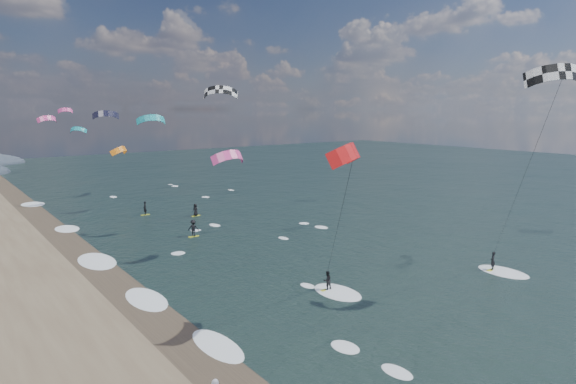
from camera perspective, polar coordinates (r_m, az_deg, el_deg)
ground at (r=31.15m, az=15.64°, el=-15.67°), size 260.00×260.00×0.00m
wet_sand_strip at (r=31.58m, az=-14.29°, el=-15.24°), size 3.00×240.00×0.00m
kitesurfer_near_a at (r=37.01m, az=28.42°, el=7.01°), size 7.62×9.08×16.47m
kitesurfer_near_b at (r=30.07m, az=6.95°, el=-1.81°), size 6.80×8.73×12.12m
far_kitesurfers at (r=56.03m, az=-12.25°, el=-3.15°), size 5.89×14.21×1.80m
bg_kite_field at (r=72.96m, az=-19.46°, el=7.78°), size 11.31×74.23×9.28m
shoreline_surf at (r=36.05m, az=-15.56°, el=-12.07°), size 2.40×79.40×0.11m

